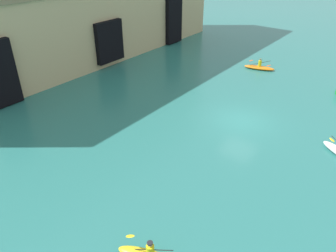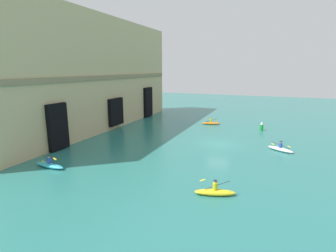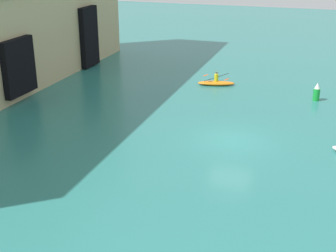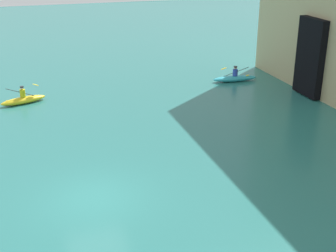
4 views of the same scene
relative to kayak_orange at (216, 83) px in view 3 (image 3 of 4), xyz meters
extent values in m
plane|color=#28706B|center=(-10.58, -3.41, -0.21)|extent=(120.00, 120.00, 0.00)
cube|color=black|center=(-8.35, 12.32, 2.31)|extent=(3.24, 0.70, 3.94)
cube|color=black|center=(2.19, 12.32, 2.51)|extent=(2.64, 0.70, 5.28)
ellipsoid|color=orange|center=(0.00, 0.00, -0.04)|extent=(1.59, 3.04, 0.34)
cylinder|color=gold|center=(0.00, 0.00, 0.40)|extent=(0.32, 0.32, 0.56)
sphere|color=beige|center=(0.00, 0.00, 0.78)|extent=(0.19, 0.19, 0.19)
cylinder|color=#4C6B4C|center=(0.00, 0.00, 0.85)|extent=(0.24, 0.24, 0.06)
cylinder|color=black|center=(0.00, 0.00, 0.43)|extent=(1.11, 1.72, 0.55)
ellipsoid|color=#D84C19|center=(0.48, -0.75, 0.21)|extent=(0.39, 0.47, 0.16)
ellipsoid|color=#D84C19|center=(-0.48, 0.75, 0.66)|extent=(0.39, 0.47, 0.16)
cylinder|color=green|center=(-1.46, -7.70, 0.23)|extent=(0.47, 0.47, 0.88)
cone|color=white|center=(-1.46, -7.70, 0.89)|extent=(0.40, 0.40, 0.43)
camera|label=1|loc=(-30.03, -11.68, 11.31)|focal=35.00mm
camera|label=2|loc=(-40.41, -9.13, 8.48)|focal=28.00mm
camera|label=3|loc=(-35.20, -7.77, 10.47)|focal=50.00mm
camera|label=4|loc=(5.97, -5.54, 9.60)|focal=50.00mm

